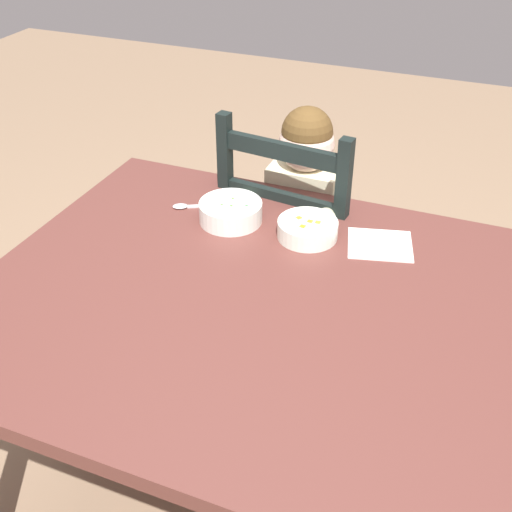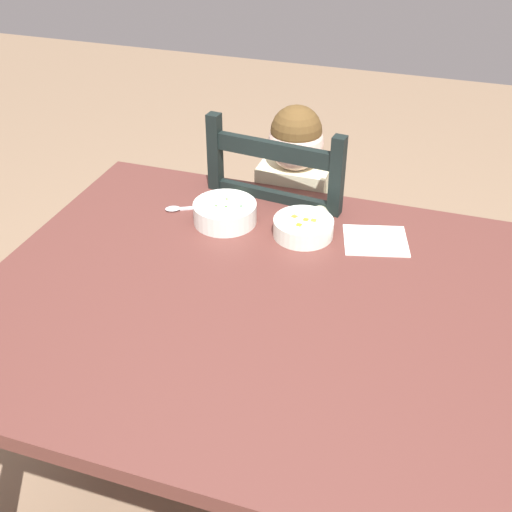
% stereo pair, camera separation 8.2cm
% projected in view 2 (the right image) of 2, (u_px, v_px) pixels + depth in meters
% --- Properties ---
extents(ground_plane, '(8.00, 8.00, 0.00)m').
position_uv_depth(ground_plane, '(262.00, 492.00, 1.94)').
color(ground_plane, '#856A52').
extents(dining_table, '(1.36, 1.09, 0.74)m').
position_uv_depth(dining_table, '(263.00, 326.00, 1.57)').
color(dining_table, brown).
rests_on(dining_table, ground).
extents(dining_chair, '(0.47, 0.47, 0.97)m').
position_uv_depth(dining_chair, '(288.00, 252.00, 2.17)').
color(dining_chair, black).
rests_on(dining_chair, ground).
extents(child_figure, '(0.32, 0.31, 0.97)m').
position_uv_depth(child_figure, '(291.00, 208.00, 2.06)').
color(child_figure, beige).
rests_on(child_figure, ground).
extents(bowl_of_peas, '(0.18, 0.18, 0.06)m').
position_uv_depth(bowl_of_peas, '(225.00, 212.00, 1.79)').
color(bowl_of_peas, white).
rests_on(bowl_of_peas, dining_table).
extents(bowl_of_carrots, '(0.16, 0.16, 0.05)m').
position_uv_depth(bowl_of_carrots, '(303.00, 227.00, 1.74)').
color(bowl_of_carrots, white).
rests_on(bowl_of_carrots, dining_table).
extents(spoon, '(0.13, 0.08, 0.01)m').
position_uv_depth(spoon, '(180.00, 208.00, 1.86)').
color(spoon, silver).
rests_on(spoon, dining_table).
extents(paper_napkin, '(0.20, 0.19, 0.00)m').
position_uv_depth(paper_napkin, '(376.00, 240.00, 1.72)').
color(paper_napkin, white).
rests_on(paper_napkin, dining_table).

